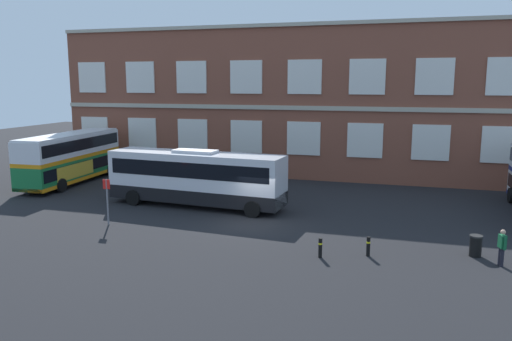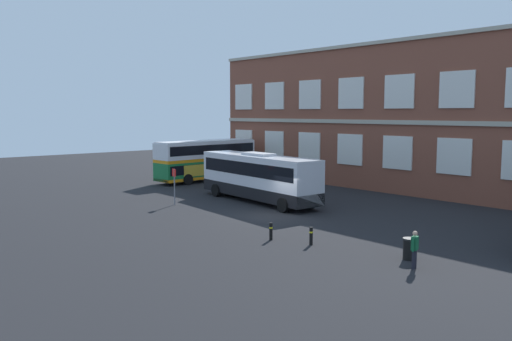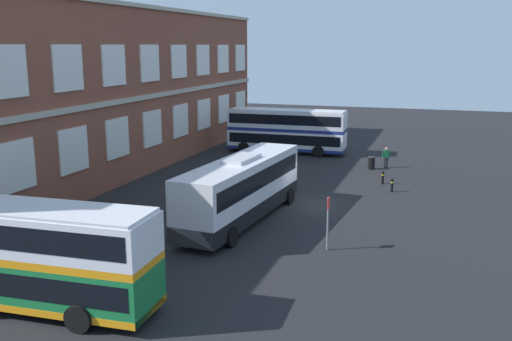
% 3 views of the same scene
% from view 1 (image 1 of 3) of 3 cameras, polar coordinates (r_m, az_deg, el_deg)
% --- Properties ---
extents(ground_plane, '(120.00, 120.00, 0.00)m').
position_cam_1_polar(ground_plane, '(31.94, 0.57, -4.97)').
color(ground_plane, black).
extents(brick_terminal_building, '(50.31, 8.19, 12.94)m').
position_cam_1_polar(brick_terminal_building, '(46.02, 9.53, 7.45)').
color(brick_terminal_building, brown).
rests_on(brick_terminal_building, ground).
extents(double_decker_near, '(3.28, 11.12, 4.07)m').
position_cam_1_polar(double_decker_near, '(44.09, -20.04, 1.43)').
color(double_decker_near, '#197038').
rests_on(double_decker_near, ground).
extents(touring_coach, '(12.16, 3.61, 3.80)m').
position_cam_1_polar(touring_coach, '(33.87, -6.77, -0.86)').
color(touring_coach, silver).
rests_on(touring_coach, ground).
extents(waiting_passenger, '(0.34, 0.64, 1.70)m').
position_cam_1_polar(waiting_passenger, '(25.58, 25.85, -7.63)').
color(waiting_passenger, black).
rests_on(waiting_passenger, ground).
extents(bus_stand_flag, '(0.44, 0.10, 2.70)m').
position_cam_1_polar(bus_stand_flag, '(30.52, -16.34, -2.92)').
color(bus_stand_flag, slate).
rests_on(bus_stand_flag, ground).
extents(station_litter_bin, '(0.60, 0.60, 1.03)m').
position_cam_1_polar(station_litter_bin, '(26.56, 23.40, -7.75)').
color(station_litter_bin, black).
rests_on(station_litter_bin, ground).
extents(safety_bollard_west, '(0.19, 0.19, 0.95)m').
position_cam_1_polar(safety_bollard_west, '(25.03, 12.47, -8.27)').
color(safety_bollard_west, black).
rests_on(safety_bollard_west, ground).
extents(safety_bollard_east, '(0.19, 0.19, 0.95)m').
position_cam_1_polar(safety_bollard_east, '(24.46, 7.22, -8.55)').
color(safety_bollard_east, black).
rests_on(safety_bollard_east, ground).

